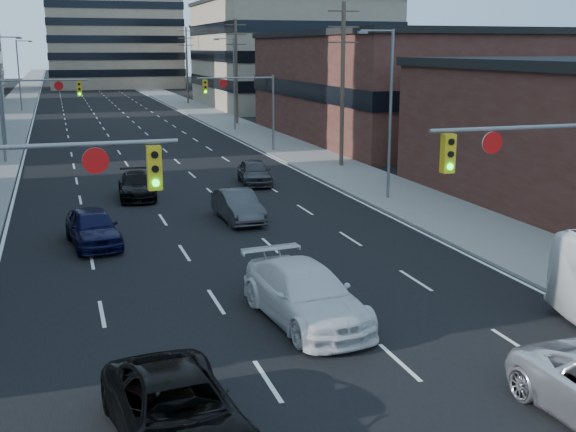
# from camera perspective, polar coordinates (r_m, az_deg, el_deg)

# --- Properties ---
(road_surface) EXTENTS (18.00, 300.00, 0.02)m
(road_surface) POSITION_cam_1_polar(r_m,az_deg,el_deg) (140.17, -15.35, 9.40)
(road_surface) COLOR black
(road_surface) RESTS_ON ground
(sidewalk_left) EXTENTS (5.00, 300.00, 0.15)m
(sidewalk_left) POSITION_cam_1_polar(r_m,az_deg,el_deg) (140.12, -20.11, 9.10)
(sidewalk_left) COLOR slate
(sidewalk_left) RESTS_ON ground
(sidewalk_right) EXTENTS (5.00, 300.00, 0.15)m
(sidewalk_right) POSITION_cam_1_polar(r_m,az_deg,el_deg) (141.16, -10.63, 9.69)
(sidewalk_right) COLOR slate
(sidewalk_right) RESTS_ON ground
(storefront_right_mid) EXTENTS (20.00, 30.00, 9.00)m
(storefront_right_mid) POSITION_cam_1_polar(r_m,az_deg,el_deg) (67.14, 9.26, 9.96)
(storefront_right_mid) COLOR #472119
(storefront_right_mid) RESTS_ON ground
(office_right_far) EXTENTS (22.00, 28.00, 14.00)m
(office_right_far) POSITION_cam_1_polar(r_m,az_deg,el_deg) (102.70, 0.00, 12.57)
(office_right_far) COLOR gray
(office_right_far) RESTS_ON ground
(bg_block_right) EXTENTS (22.00, 22.00, 12.00)m
(bg_block_right) POSITION_cam_1_polar(r_m,az_deg,el_deg) (144.97, -2.49, 12.33)
(bg_block_right) COLOR gray
(bg_block_right) RESTS_ON ground
(signal_near_left) EXTENTS (6.59, 0.33, 6.00)m
(signal_near_left) POSITION_cam_1_polar(r_m,az_deg,el_deg) (18.22, -20.91, 0.49)
(signal_near_left) COLOR slate
(signal_near_left) RESTS_ON ground
(signal_near_right) EXTENTS (6.59, 0.33, 6.00)m
(signal_near_right) POSITION_cam_1_polar(r_m,az_deg,el_deg) (22.81, 19.74, 2.99)
(signal_near_right) COLOR slate
(signal_near_right) RESTS_ON ground
(signal_far_left) EXTENTS (6.09, 0.33, 6.00)m
(signal_far_left) POSITION_cam_1_polar(r_m,az_deg,el_deg) (54.94, -19.35, 8.51)
(signal_far_left) COLOR slate
(signal_far_left) RESTS_ON ground
(signal_far_right) EXTENTS (6.09, 0.33, 6.00)m
(signal_far_right) POSITION_cam_1_polar(r_m,az_deg,el_deg) (56.68, -3.46, 9.34)
(signal_far_right) COLOR slate
(signal_far_right) RESTS_ON ground
(utility_pole_block) EXTENTS (2.20, 0.28, 11.00)m
(utility_pole_block) POSITION_cam_1_polar(r_m,az_deg,el_deg) (49.46, 4.33, 10.48)
(utility_pole_block) COLOR #4C3D2D
(utility_pole_block) RESTS_ON ground
(utility_pole_midblock) EXTENTS (2.20, 0.28, 11.00)m
(utility_pole_midblock) POSITION_cam_1_polar(r_m,az_deg,el_deg) (78.06, -4.11, 11.45)
(utility_pole_midblock) COLOR #4C3D2D
(utility_pole_midblock) RESTS_ON ground
(utility_pole_distant) EXTENTS (2.20, 0.28, 11.00)m
(utility_pole_distant) POSITION_cam_1_polar(r_m,az_deg,el_deg) (107.43, -8.00, 11.82)
(utility_pole_distant) COLOR #4C3D2D
(utility_pole_distant) RESTS_ON ground
(streetlight_left_mid) EXTENTS (2.03, 0.22, 9.00)m
(streetlight_left_mid) POSITION_cam_1_polar(r_m,az_deg,el_deg) (64.99, -21.60, 9.61)
(streetlight_left_mid) COLOR slate
(streetlight_left_mid) RESTS_ON ground
(streetlight_left_far) EXTENTS (2.03, 0.22, 9.00)m
(streetlight_left_far) POSITION_cam_1_polar(r_m,az_deg,el_deg) (99.93, -20.42, 10.63)
(streetlight_left_far) COLOR slate
(streetlight_left_far) RESTS_ON ground
(streetlight_right_near) EXTENTS (2.03, 0.22, 9.00)m
(streetlight_right_near) POSITION_cam_1_polar(r_m,az_deg,el_deg) (38.70, 7.90, 8.59)
(streetlight_right_near) COLOR slate
(streetlight_right_near) RESTS_ON ground
(streetlight_right_far) EXTENTS (2.03, 0.22, 9.00)m
(streetlight_right_far) POSITION_cam_1_polar(r_m,az_deg,el_deg) (71.82, -4.40, 10.72)
(streetlight_right_far) COLOR slate
(streetlight_right_far) RESTS_ON ground
(black_pickup) EXTENTS (2.90, 5.50, 1.48)m
(black_pickup) POSITION_cam_1_polar(r_m,az_deg,el_deg) (15.52, -8.75, -15.12)
(black_pickup) COLOR black
(black_pickup) RESTS_ON ground
(white_van) EXTENTS (2.96, 6.04, 1.69)m
(white_van) POSITION_cam_1_polar(r_m,az_deg,el_deg) (21.74, 1.38, -6.20)
(white_van) COLOR silver
(white_van) RESTS_ON ground
(sedan_blue) EXTENTS (2.38, 4.78, 1.57)m
(sedan_blue) POSITION_cam_1_polar(r_m,az_deg,el_deg) (30.99, -15.17, -0.87)
(sedan_blue) COLOR black
(sedan_blue) RESTS_ON ground
(sedan_grey_center) EXTENTS (1.74, 4.50, 1.46)m
(sedan_grey_center) POSITION_cam_1_polar(r_m,az_deg,el_deg) (34.30, -3.98, 0.80)
(sedan_grey_center) COLOR #353538
(sedan_grey_center) RESTS_ON ground
(sedan_black_far) EXTENTS (2.23, 4.90, 1.39)m
(sedan_black_far) POSITION_cam_1_polar(r_m,az_deg,el_deg) (40.35, -11.86, 2.37)
(sedan_black_far) COLOR black
(sedan_black_far) RESTS_ON ground
(sedan_grey_right) EXTENTS (2.26, 4.55, 1.49)m
(sedan_grey_right) POSITION_cam_1_polar(r_m,az_deg,el_deg) (43.58, -2.67, 3.49)
(sedan_grey_right) COLOR #343537
(sedan_grey_right) RESTS_ON ground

